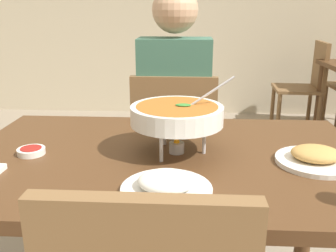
{
  "coord_description": "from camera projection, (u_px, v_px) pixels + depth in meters",
  "views": [
    {
      "loc": [
        0.08,
        -1.14,
        1.21
      ],
      "look_at": [
        0.0,
        0.15,
        0.8
      ],
      "focal_mm": 39.95,
      "sensor_mm": 36.0,
      "label": 1
    }
  ],
  "objects": [
    {
      "name": "sauce_dish",
      "position": [
        31.0,
        151.0,
        1.23
      ],
      "size": [
        0.09,
        0.09,
        0.02
      ],
      "color": "white",
      "rests_on": "dining_table_main"
    },
    {
      "name": "chair_diner_main",
      "position": [
        174.0,
        146.0,
        1.98
      ],
      "size": [
        0.44,
        0.44,
        0.9
      ],
      "color": "brown",
      "rests_on": "ground_plane"
    },
    {
      "name": "curry_bowl",
      "position": [
        177.0,
        115.0,
        1.2
      ],
      "size": [
        0.33,
        0.3,
        0.26
      ],
      "color": "silver",
      "rests_on": "dining_table_main"
    },
    {
      "name": "chair_bg_right",
      "position": [
        307.0,
        82.0,
        3.71
      ],
      "size": [
        0.46,
        0.46,
        0.9
      ],
      "color": "brown",
      "rests_on": "ground_plane"
    },
    {
      "name": "dining_table_main",
      "position": [
        165.0,
        184.0,
        1.26
      ],
      "size": [
        1.33,
        0.85,
        0.75
      ],
      "color": "#51331C",
      "rests_on": "ground_plane"
    },
    {
      "name": "diner_main",
      "position": [
        175.0,
        101.0,
        1.94
      ],
      "size": [
        0.4,
        0.45,
        1.31
      ],
      "color": "#2D2D38",
      "rests_on": "ground_plane"
    },
    {
      "name": "appetizer_plate",
      "position": [
        315.0,
        157.0,
        1.15
      ],
      "size": [
        0.24,
        0.24,
        0.06
      ],
      "color": "white",
      "rests_on": "dining_table_main"
    },
    {
      "name": "rice_plate",
      "position": [
        166.0,
        185.0,
        0.97
      ],
      "size": [
        0.24,
        0.24,
        0.06
      ],
      "color": "white",
      "rests_on": "dining_table_main"
    }
  ]
}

